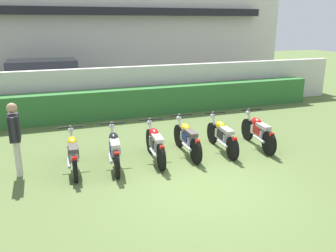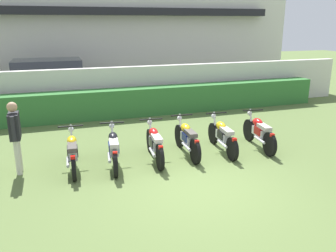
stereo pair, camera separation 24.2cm
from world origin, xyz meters
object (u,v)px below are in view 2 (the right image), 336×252
(motorcycle_in_row_0, at_px, (73,152))
(motorcycle_in_row_2, at_px, (155,143))
(motorcycle_in_row_4, at_px, (222,136))
(inspector_person, at_px, (15,132))
(parked_car, at_px, (53,82))
(motorcycle_in_row_5, at_px, (259,132))
(motorcycle_in_row_1, at_px, (114,148))
(motorcycle_in_row_3, at_px, (187,138))

(motorcycle_in_row_0, xyz_separation_m, motorcycle_in_row_2, (1.98, -0.08, 0.01))
(motorcycle_in_row_4, xyz_separation_m, inspector_person, (-5.08, 0.24, 0.55))
(parked_car, distance_m, motorcycle_in_row_0, 7.37)
(parked_car, xyz_separation_m, motorcycle_in_row_0, (0.26, -7.35, -0.49))
(inspector_person, bearing_deg, motorcycle_in_row_4, -2.74)
(motorcycle_in_row_4, bearing_deg, motorcycle_in_row_0, 94.33)
(parked_car, height_order, motorcycle_in_row_4, parked_car)
(motorcycle_in_row_0, relative_size, motorcycle_in_row_5, 0.97)
(motorcycle_in_row_0, bearing_deg, motorcycle_in_row_5, -88.39)
(inspector_person, bearing_deg, motorcycle_in_row_0, -9.76)
(motorcycle_in_row_0, height_order, inspector_person, inspector_person)
(motorcycle_in_row_1, height_order, motorcycle_in_row_4, motorcycle_in_row_1)
(motorcycle_in_row_0, distance_m, motorcycle_in_row_2, 1.98)
(motorcycle_in_row_4, bearing_deg, parked_car, 34.17)
(motorcycle_in_row_3, distance_m, motorcycle_in_row_5, 2.08)
(motorcycle_in_row_4, xyz_separation_m, motorcycle_in_row_5, (1.08, -0.07, 0.01))
(motorcycle_in_row_2, relative_size, motorcycle_in_row_4, 0.96)
(motorcycle_in_row_2, distance_m, motorcycle_in_row_3, 0.92)
(motorcycle_in_row_1, bearing_deg, motorcycle_in_row_0, 91.00)
(parked_car, bearing_deg, motorcycle_in_row_4, -59.90)
(motorcycle_in_row_1, height_order, motorcycle_in_row_5, motorcycle_in_row_5)
(motorcycle_in_row_0, xyz_separation_m, motorcycle_in_row_3, (2.90, 0.03, 0.01))
(motorcycle_in_row_4, distance_m, inspector_person, 5.12)
(motorcycle_in_row_3, relative_size, inspector_person, 1.14)
(parked_car, distance_m, motorcycle_in_row_4, 8.48)
(parked_car, relative_size, motorcycle_in_row_2, 2.42)
(parked_car, height_order, motorcycle_in_row_5, parked_car)
(motorcycle_in_row_3, bearing_deg, motorcycle_in_row_1, 96.95)
(motorcycle_in_row_3, bearing_deg, inspector_person, 90.40)
(motorcycle_in_row_1, xyz_separation_m, inspector_person, (-2.15, 0.31, 0.54))
(motorcycle_in_row_2, height_order, motorcycle_in_row_4, motorcycle_in_row_2)
(motorcycle_in_row_0, distance_m, motorcycle_in_row_5, 4.97)
(parked_car, distance_m, motorcycle_in_row_3, 7.98)
(parked_car, xyz_separation_m, motorcycle_in_row_2, (2.24, -7.43, -0.48))
(motorcycle_in_row_2, height_order, inspector_person, inspector_person)
(motorcycle_in_row_3, relative_size, motorcycle_in_row_4, 0.98)
(motorcycle_in_row_1, distance_m, inspector_person, 2.23)
(motorcycle_in_row_1, bearing_deg, motorcycle_in_row_4, -81.26)
(inspector_person, bearing_deg, motorcycle_in_row_2, -5.14)
(motorcycle_in_row_0, height_order, motorcycle_in_row_4, motorcycle_in_row_4)
(motorcycle_in_row_3, xyz_separation_m, inspector_person, (-4.09, 0.17, 0.54))
(motorcycle_in_row_0, xyz_separation_m, motorcycle_in_row_1, (0.95, -0.11, 0.02))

